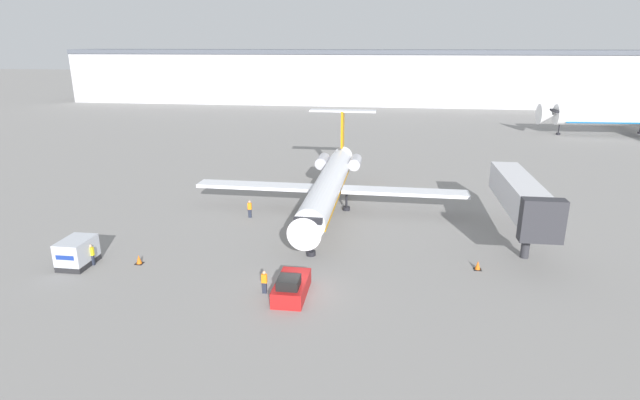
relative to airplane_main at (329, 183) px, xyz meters
name	(u,v)px	position (x,y,z in m)	size (l,w,h in m)	color
ground_plane	(295,295)	(-0.18, -18.94, -3.16)	(600.00, 600.00, 0.00)	gray
terminal_building	(370,77)	(-0.18, 101.06, 4.68)	(180.00, 16.80, 15.62)	#B2B2B7
airplane_main	(329,183)	(0.00, 0.00, 0.00)	(29.02, 28.98, 9.27)	silver
pushback_tug	(291,287)	(-0.42, -18.97, -2.47)	(2.15, 4.55, 1.85)	#B21919
luggage_cart	(77,253)	(-18.62, -16.38, -2.02)	(2.16, 3.13, 2.27)	#232326
worker_near_tug	(264,282)	(-2.42, -18.90, -2.24)	(0.40, 0.24, 1.75)	#232838
worker_by_wing	(250,208)	(-7.94, -2.99, -2.18)	(0.40, 0.26, 1.85)	#232838
worker_on_apron	(92,254)	(-17.53, -16.13, -2.20)	(0.40, 0.25, 1.81)	#232838
traffic_cone_left	(139,260)	(-13.89, -15.39, -2.79)	(0.62, 0.62, 0.77)	black
traffic_cone_right	(478,266)	(13.54, -12.69, -2.81)	(0.60, 0.60, 0.74)	black
jet_bridge	(521,196)	(17.85, -6.56, 1.30)	(3.20, 14.81, 6.19)	#2D2D33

